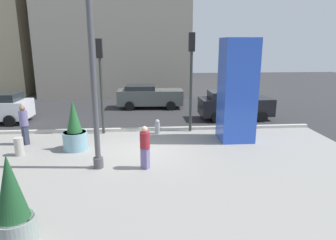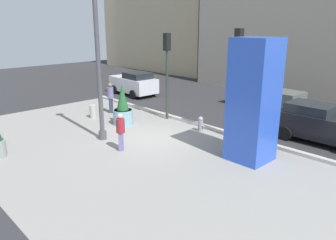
{
  "view_description": "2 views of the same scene",
  "coord_description": "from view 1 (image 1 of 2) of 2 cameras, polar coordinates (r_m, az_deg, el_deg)",
  "views": [
    {
      "loc": [
        0.21,
        -12.14,
        4.45
      ],
      "look_at": [
        1.15,
        -0.34,
        1.44
      ],
      "focal_mm": 32.47,
      "sensor_mm": 36.0,
      "label": 1
    },
    {
      "loc": [
        10.94,
        -9.32,
        5.17
      ],
      "look_at": [
        1.39,
        -0.21,
        1.26
      ],
      "focal_mm": 35.22,
      "sensor_mm": 36.0,
      "label": 2
    }
  ],
  "objects": [
    {
      "name": "ground_plane",
      "position": [
        16.75,
        -5.13,
        -1.19
      ],
      "size": [
        60.0,
        60.0,
        0.0
      ],
      "primitive_type": "plane",
      "color": "#2D2D30"
    },
    {
      "name": "plaza_pavement",
      "position": [
        11.08,
        -5.35,
        -9.48
      ],
      "size": [
        18.0,
        10.0,
        0.02
      ],
      "primitive_type": "cube",
      "color": "gray",
      "rests_on": "ground_plane"
    },
    {
      "name": "curb_strip",
      "position": [
        15.88,
        -5.16,
        -1.76
      ],
      "size": [
        18.0,
        0.24,
        0.16
      ],
      "primitive_type": "cube",
      "color": "#B7B2A8",
      "rests_on": "ground_plane"
    },
    {
      "name": "lamp_post",
      "position": [
        10.69,
        -13.98,
        9.87
      ],
      "size": [
        0.44,
        0.44,
        7.59
      ],
      "color": "#4C4C51",
      "rests_on": "ground_plane"
    },
    {
      "name": "art_pillar_blue",
      "position": [
        14.25,
        12.84,
        5.4
      ],
      "size": [
        1.49,
        1.49,
        4.68
      ],
      "primitive_type": "cube",
      "color": "blue",
      "rests_on": "ground_plane"
    },
    {
      "name": "potted_plant_mid_plaza",
      "position": [
        13.46,
        -17.12,
        -2.01
      ],
      "size": [
        1.03,
        1.03,
        2.15
      ],
      "color": "#7AA8B7",
      "rests_on": "ground_plane"
    },
    {
      "name": "potted_plant_curbside",
      "position": [
        7.74,
        -27.13,
        -14.28
      ],
      "size": [
        0.91,
        0.91,
        2.18
      ],
      "color": "gray",
      "rests_on": "ground_plane"
    },
    {
      "name": "fire_hydrant",
      "position": [
        15.25,
        -2.01,
        -1.26
      ],
      "size": [
        0.36,
        0.26,
        0.75
      ],
      "color": "#99999E",
      "rests_on": "ground_plane"
    },
    {
      "name": "concrete_bollard",
      "position": [
        13.74,
        -26.17,
        -4.5
      ],
      "size": [
        0.36,
        0.36,
        0.75
      ],
      "primitive_type": "cylinder",
      "color": "#B2ADA3",
      "rests_on": "ground_plane"
    },
    {
      "name": "traffic_light_corner",
      "position": [
        15.17,
        -12.56,
        8.92
      ],
      "size": [
        0.28,
        0.42,
        4.65
      ],
      "color": "#333833",
      "rests_on": "ground_plane"
    },
    {
      "name": "traffic_light_far_side",
      "position": [
        15.24,
        4.4,
        9.94
      ],
      "size": [
        0.28,
        0.42,
        4.94
      ],
      "color": "#333833",
      "rests_on": "ground_plane"
    },
    {
      "name": "car_curb_east",
      "position": [
        21.32,
        -3.51,
        4.48
      ],
      "size": [
        4.57,
        2.09,
        1.6
      ],
      "color": "#565B56",
      "rests_on": "ground_plane"
    },
    {
      "name": "car_passing_lane",
      "position": [
        18.53,
        12.32,
        2.75
      ],
      "size": [
        4.3,
        1.98,
        1.69
      ],
      "color": "black",
      "rests_on": "ground_plane"
    },
    {
      "name": "pedestrian_on_sidewalk",
      "position": [
        10.94,
        -4.35,
        -4.79
      ],
      "size": [
        0.51,
        0.51,
        1.6
      ],
      "color": "slate",
      "rests_on": "ground_plane"
    },
    {
      "name": "pedestrian_crossing",
      "position": [
        14.89,
        -25.41,
        -0.52
      ],
      "size": [
        0.51,
        0.51,
        1.79
      ],
      "color": "#33384C",
      "rests_on": "ground_plane"
    }
  ]
}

